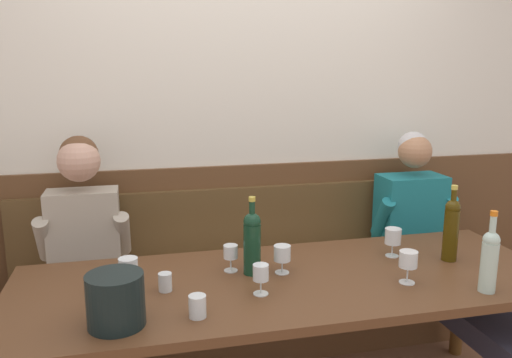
{
  "coord_description": "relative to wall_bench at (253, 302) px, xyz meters",
  "views": [
    {
      "loc": [
        -0.63,
        -1.9,
        1.63
      ],
      "look_at": [
        -0.08,
        0.44,
        1.11
      ],
      "focal_mm": 35.85,
      "sensor_mm": 36.0,
      "label": 1
    }
  ],
  "objects": [
    {
      "name": "water_tumbler_center",
      "position": [
        -0.44,
        -0.98,
        0.49
      ],
      "size": [
        0.07,
        0.07,
        0.09
      ],
      "primitive_type": "cylinder",
      "color": "silver",
      "rests_on": "dining_table"
    },
    {
      "name": "wine_glass_near_bucket",
      "position": [
        0.57,
        -0.57,
        0.55
      ],
      "size": [
        0.08,
        0.08,
        0.14
      ],
      "color": "silver",
      "rests_on": "dining_table"
    },
    {
      "name": "water_tumbler_right",
      "position": [
        -0.54,
        -0.72,
        0.49
      ],
      "size": [
        0.06,
        0.06,
        0.08
      ],
      "primitive_type": "cylinder",
      "color": "silver",
      "rests_on": "dining_table"
    },
    {
      "name": "person_right_seat",
      "position": [
        0.98,
        -0.37,
        0.34
      ],
      "size": [
        0.49,
        1.32,
        1.27
      ],
      "color": "#2A362E",
      "rests_on": "ground"
    },
    {
      "name": "dining_table",
      "position": [
        0.0,
        -0.71,
        0.38
      ],
      "size": [
        2.41,
        0.86,
        0.73
      ],
      "color": "brown",
      "rests_on": "ground"
    },
    {
      "name": "wine_bottle_green_tall",
      "position": [
        -0.15,
        -0.62,
        0.6
      ],
      "size": [
        0.08,
        0.08,
        0.36
      ],
      "color": "#133622",
      "rests_on": "dining_table"
    },
    {
      "name": "wine_glass_right_end",
      "position": [
        -0.02,
        -0.65,
        0.53
      ],
      "size": [
        0.08,
        0.08,
        0.13
      ],
      "color": "silver",
      "rests_on": "dining_table"
    },
    {
      "name": "room_wall_back",
      "position": [
        0.0,
        0.26,
        1.12
      ],
      "size": [
        6.8,
        0.08,
        2.8
      ],
      "primitive_type": "cube",
      "color": "silver",
      "rests_on": "ground"
    },
    {
      "name": "wine_bottle_clear_water",
      "position": [
        0.81,
        -0.68,
        0.61
      ],
      "size": [
        0.07,
        0.07,
        0.37
      ],
      "color": "#3E2F08",
      "rests_on": "dining_table"
    },
    {
      "name": "wine_glass_left_end",
      "position": [
        -0.69,
        -0.7,
        0.56
      ],
      "size": [
        0.08,
        0.08,
        0.15
      ],
      "color": "silver",
      "rests_on": "dining_table"
    },
    {
      "name": "ice_bucket",
      "position": [
        -0.73,
        -0.97,
        0.55
      ],
      "size": [
        0.21,
        0.21,
        0.2
      ],
      "primitive_type": "cylinder",
      "color": "black",
      "rests_on": "dining_table"
    },
    {
      "name": "wood_wainscot_panel",
      "position": [
        0.0,
        0.21,
        0.25
      ],
      "size": [
        6.8,
        0.03,
        1.07
      ],
      "primitive_type": "cube",
      "color": "brown",
      "rests_on": "ground"
    },
    {
      "name": "wine_glass_center_front",
      "position": [
        -0.16,
        -0.84,
        0.53
      ],
      "size": [
        0.07,
        0.07,
        0.13
      ],
      "color": "silver",
      "rests_on": "dining_table"
    },
    {
      "name": "wine_glass_mid_left",
      "position": [
        -0.24,
        -0.57,
        0.54
      ],
      "size": [
        0.07,
        0.07,
        0.12
      ],
      "color": "silver",
      "rests_on": "dining_table"
    },
    {
      "name": "wine_bottle_amber_mid",
      "position": [
        0.75,
        -1.03,
        0.59
      ],
      "size": [
        0.07,
        0.07,
        0.35
      ],
      "color": "#AECABE",
      "rests_on": "dining_table"
    },
    {
      "name": "wine_glass_center_rear",
      "position": [
        0.48,
        -0.88,
        0.55
      ],
      "size": [
        0.08,
        0.08,
        0.14
      ],
      "color": "silver",
      "rests_on": "dining_table"
    },
    {
      "name": "person_center_right_seat",
      "position": [
        -0.92,
        -0.38,
        0.36
      ],
      "size": [
        0.47,
        1.31,
        1.3
      ],
      "color": "#303035",
      "rests_on": "ground"
    },
    {
      "name": "wall_bench",
      "position": [
        0.0,
        0.0,
        0.0
      ],
      "size": [
        2.71,
        0.42,
        0.94
      ],
      "color": "brown",
      "rests_on": "ground"
    }
  ]
}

